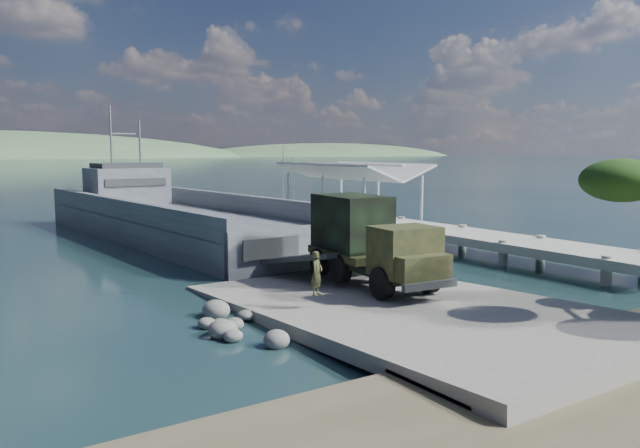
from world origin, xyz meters
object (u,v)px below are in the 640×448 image
(sailboat_far, at_px, (284,207))
(military_truck, at_px, (368,240))
(sailboat_near, at_px, (294,211))
(landing_craft, at_px, (181,226))
(soldier, at_px, (317,284))
(pier, at_px, (361,212))

(sailboat_far, bearing_deg, military_truck, -111.41)
(military_truck, xyz_separation_m, sailboat_near, (14.79, 30.61, -2.03))
(military_truck, distance_m, sailboat_far, 37.64)
(landing_craft, bearing_deg, soldier, -102.78)
(military_truck, relative_size, soldier, 5.00)
(soldier, distance_m, sailboat_far, 41.36)
(sailboat_far, bearing_deg, pier, -98.90)
(pier, xyz_separation_m, military_truck, (-11.79, -16.02, 0.74))
(pier, bearing_deg, sailboat_far, 77.78)
(pier, distance_m, sailboat_far, 18.58)
(landing_craft, distance_m, soldier, 23.37)
(sailboat_near, bearing_deg, sailboat_far, 77.85)
(military_truck, height_order, sailboat_far, sailboat_far)
(pier, height_order, sailboat_near, sailboat_near)
(soldier, bearing_deg, sailboat_near, 28.80)
(military_truck, height_order, sailboat_near, sailboat_near)
(sailboat_near, bearing_deg, landing_craft, -144.90)
(military_truck, distance_m, soldier, 4.72)
(sailboat_far, bearing_deg, soldier, -115.26)
(sailboat_near, bearing_deg, pier, -99.00)
(landing_craft, height_order, sailboat_far, landing_craft)
(landing_craft, bearing_deg, sailboat_near, 28.65)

